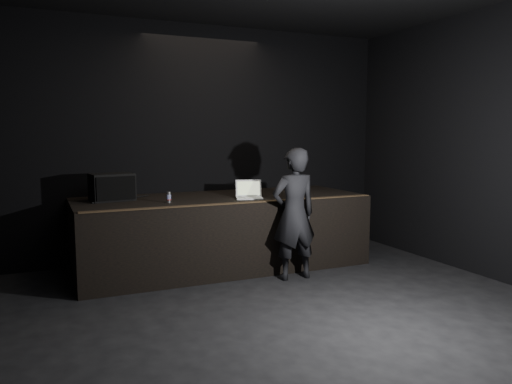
{
  "coord_description": "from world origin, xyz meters",
  "views": [
    {
      "loc": [
        -2.37,
        -3.82,
        1.9
      ],
      "look_at": [
        0.35,
        2.3,
        1.1
      ],
      "focal_mm": 35.0,
      "sensor_mm": 36.0,
      "label": 1
    }
  ],
  "objects": [
    {
      "name": "ground",
      "position": [
        0.0,
        0.0,
        0.0
      ],
      "size": [
        7.0,
        7.0,
        0.0
      ],
      "primitive_type": "plane",
      "color": "black",
      "rests_on": "ground"
    },
    {
      "name": "room_walls",
      "position": [
        0.0,
        0.0,
        2.02
      ],
      "size": [
        6.1,
        7.1,
        3.52
      ],
      "color": "black",
      "rests_on": "ground"
    },
    {
      "name": "stage_riser",
      "position": [
        0.0,
        2.73,
        0.5
      ],
      "size": [
        4.0,
        1.5,
        1.0
      ],
      "primitive_type": "cube",
      "color": "black",
      "rests_on": "ground"
    },
    {
      "name": "riser_lip",
      "position": [
        0.0,
        2.02,
        1.01
      ],
      "size": [
        3.92,
        0.1,
        0.01
      ],
      "primitive_type": "cube",
      "color": "brown",
      "rests_on": "stage_riser"
    },
    {
      "name": "stage_monitor",
      "position": [
        -1.45,
        2.94,
        1.18
      ],
      "size": [
        0.58,
        0.46,
        0.36
      ],
      "rotation": [
        0.0,
        0.0,
        0.13
      ],
      "color": "black",
      "rests_on": "stage_riser"
    },
    {
      "name": "cable",
      "position": [
        -1.33,
        2.96,
        1.01
      ],
      "size": [
        0.82,
        0.48,
        0.02
      ],
      "primitive_type": "cylinder",
      "rotation": [
        0.0,
        1.57,
        0.52
      ],
      "color": "black",
      "rests_on": "stage_riser"
    },
    {
      "name": "laptop",
      "position": [
        0.3,
        2.42,
        1.06
      ],
      "size": [
        0.43,
        0.41,
        0.24
      ],
      "rotation": [
        0.0,
        0.0,
        -0.32
      ],
      "color": "white",
      "rests_on": "stage_riser"
    },
    {
      "name": "beer_can",
      "position": [
        -0.82,
        2.43,
        1.07
      ],
      "size": [
        0.06,
        0.06,
        0.14
      ],
      "color": "silver",
      "rests_on": "stage_riser"
    },
    {
      "name": "plastic_cup",
      "position": [
        0.25,
        2.63,
        1.05
      ],
      "size": [
        0.08,
        0.08,
        0.11
      ],
      "primitive_type": "cylinder",
      "color": "white",
      "rests_on": "stage_riser"
    },
    {
      "name": "wii_remote",
      "position": [
        0.21,
        2.4,
        1.01
      ],
      "size": [
        0.05,
        0.14,
        0.03
      ],
      "primitive_type": "cube",
      "rotation": [
        0.0,
        0.0,
        0.13
      ],
      "color": "white",
      "rests_on": "stage_riser"
    },
    {
      "name": "person",
      "position": [
        0.65,
        1.78,
        0.85
      ],
      "size": [
        0.63,
        0.42,
        1.7
      ],
      "primitive_type": "imported",
      "rotation": [
        0.0,
        0.0,
        3.16
      ],
      "color": "black",
      "rests_on": "ground"
    }
  ]
}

